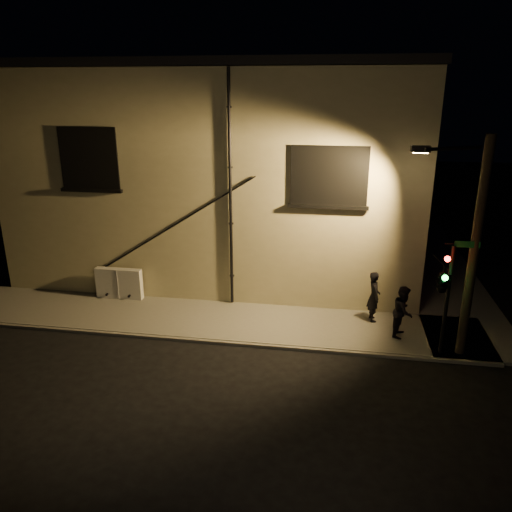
% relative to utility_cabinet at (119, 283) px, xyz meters
% --- Properties ---
extents(ground, '(90.00, 90.00, 0.00)m').
position_rel_utility_cabinet_xyz_m(ground, '(6.16, -2.70, -0.71)').
color(ground, black).
extents(sidewalk, '(21.00, 16.00, 0.12)m').
position_rel_utility_cabinet_xyz_m(sidewalk, '(7.38, 1.69, -0.65)').
color(sidewalk, '#5C5B53').
rests_on(sidewalk, ground).
extents(building, '(16.20, 12.23, 8.80)m').
position_rel_utility_cabinet_xyz_m(building, '(3.16, 6.29, 3.69)').
color(building, tan).
rests_on(building, ground).
extents(utility_cabinet, '(1.80, 0.30, 1.18)m').
position_rel_utility_cabinet_xyz_m(utility_cabinet, '(0.00, 0.00, 0.00)').
color(utility_cabinet, beige).
rests_on(utility_cabinet, sidewalk).
extents(pedestrian_a, '(0.53, 0.71, 1.78)m').
position_rel_utility_cabinet_xyz_m(pedestrian_a, '(9.48, -0.43, 0.30)').
color(pedestrian_a, black).
rests_on(pedestrian_a, sidewalk).
extents(pedestrian_b, '(0.86, 0.98, 1.70)m').
position_rel_utility_cabinet_xyz_m(pedestrian_b, '(10.35, -1.43, 0.26)').
color(pedestrian_b, black).
rests_on(pedestrian_b, sidewalk).
extents(traffic_signal, '(1.27, 2.10, 3.57)m').
position_rel_utility_cabinet_xyz_m(traffic_signal, '(11.21, -2.51, 1.82)').
color(traffic_signal, black).
rests_on(traffic_signal, sidewalk).
extents(streetlamp_pole, '(2.01, 1.38, 6.65)m').
position_rel_utility_cabinet_xyz_m(streetlamp_pole, '(11.89, -2.21, 2.86)').
color(streetlamp_pole, black).
rests_on(streetlamp_pole, ground).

